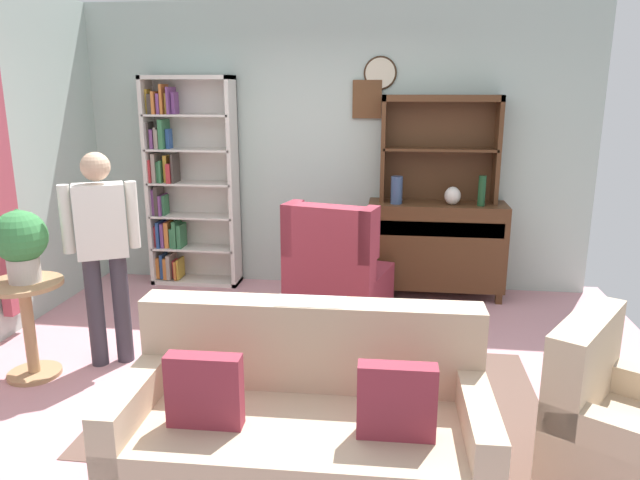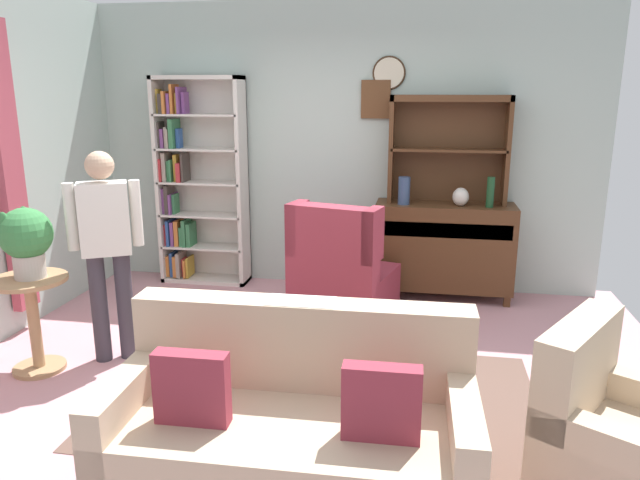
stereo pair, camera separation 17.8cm
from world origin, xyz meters
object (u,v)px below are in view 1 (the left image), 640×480
Objects in this scene: person_reading at (103,244)px; couch_floral at (304,430)px; bottle_wine at (482,191)px; plant_stand at (28,319)px; potted_plant_large at (20,241)px; bookshelf at (185,185)px; vase_tall at (397,190)px; sideboard at (435,245)px; vase_round at (453,196)px; sideboard_hutch at (440,134)px; armchair_floral at (630,441)px; coffee_table at (333,356)px; book_stack at (325,336)px; wingback_chair at (337,277)px.

couch_floral is at bearing -36.49° from person_reading.
bottle_wine is at bearing 31.35° from person_reading.
plant_stand is 1.41× the size of potted_plant_large.
bookshelf is 2.14m from vase_tall.
bottle_wine is 0.16× the size of couch_floral.
bookshelf is 1.62× the size of sideboard.
potted_plant_large reaches higher than vase_tall.
vase_round is at bearing 33.72° from plant_stand.
sideboard is 0.67m from vase_tall.
vase_round reaches higher than couch_floral.
sideboard_hutch is at bearing 25.89° from vase_tall.
bottle_wine reaches higher than vase_tall.
vase_tall reaches higher than couch_floral.
armchair_floral is 3.47m from person_reading.
couch_floral is 2.27× the size of coffee_table.
bottle_wine is 3.84m from potted_plant_large.
vase_tall reaches higher than book_stack.
bottle_wine is 0.40× the size of plant_stand.
bottle_wine is at bearing -3.40° from bookshelf.
vase_tall is 3.13m from armchair_floral.
book_stack is (2.09, -0.12, 0.04)m from plant_stand.
coffee_table is at bearing 85.52° from couch_floral.
sideboard_hutch is at bearing 126.48° from vase_round.
potted_plant_large is (-2.08, 0.95, 0.67)m from couch_floral.
couch_floral is at bearing -174.70° from armchair_floral.
couch_floral is 8.82× the size of book_stack.
vase_round is at bearing 103.32° from armchair_floral.
potted_plant_large reaches higher than couch_floral.
plant_stand is (-2.51, -2.01, -0.62)m from vase_tall.
potted_plant_large is (-2.01, -1.35, 0.60)m from wingback_chair.
sideboard is at bearing 35.76° from plant_stand.
potted_plant_large is at bearing -144.34° from sideboard.
potted_plant_large is 2.15m from book_stack.
vase_round is at bearing 67.94° from coffee_table.
sideboard is 5.01× the size of vase_tall.
vase_round is (2.65, -0.15, -0.03)m from bookshelf.
potted_plant_large reaches higher than book_stack.
sideboard is at bearing 69.85° from book_stack.
person_reading is (-2.06, -1.74, -0.14)m from vase_tall.
person_reading is (-1.56, -1.08, 0.52)m from wingback_chair.
sideboard_hutch is 2.22× the size of potted_plant_large.
bottle_wine is at bearing -0.66° from vase_tall.
sideboard is 0.52m from vase_round.
potted_plant_large is (-0.38, -2.16, -0.04)m from bookshelf.
bookshelf reaches higher than coffee_table.
sideboard is at bearing 167.11° from bottle_wine.
couch_floral is 2.38m from potted_plant_large.
vase_tall is 0.37× the size of plant_stand.
bookshelf is at bearing 92.20° from person_reading.
person_reading is at bearing 30.95° from plant_stand.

